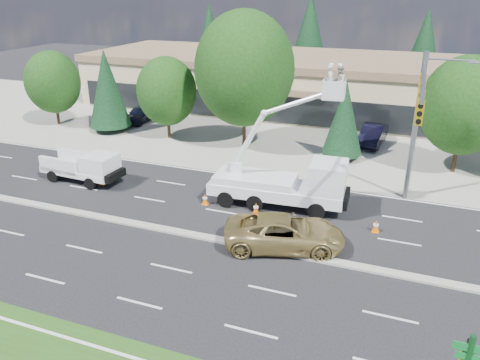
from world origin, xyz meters
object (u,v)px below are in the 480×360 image
at_px(bucket_truck, 291,178).
at_px(signal_mast, 419,112).
at_px(minivan, 285,232).
at_px(utility_pickup, 85,170).

bearing_deg(bucket_truck, signal_mast, 11.60).
distance_m(signal_mast, minivan, 9.97).
bearing_deg(signal_mast, minivan, -130.71).
bearing_deg(minivan, bucket_truck, -5.33).
height_order(utility_pickup, bucket_truck, bucket_truck).
xyz_separation_m(signal_mast, bucket_truck, (-6.50, -1.78, -4.14)).
height_order(utility_pickup, minivan, utility_pickup).
distance_m(utility_pickup, bucket_truck, 14.11).
bearing_deg(minivan, signal_mast, -57.57).
distance_m(signal_mast, bucket_truck, 7.90).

